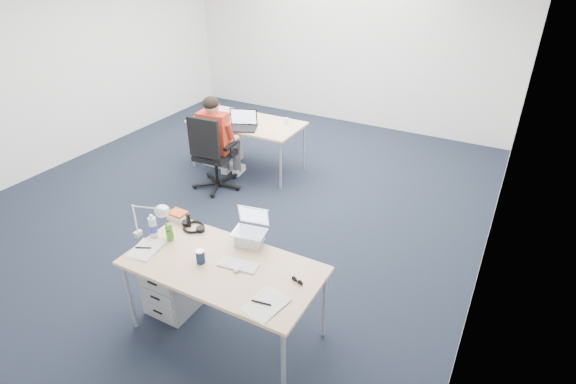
{
  "coord_description": "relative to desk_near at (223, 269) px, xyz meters",
  "views": [
    {
      "loc": [
        3.0,
        -4.1,
        3.0
      ],
      "look_at": [
        1.19,
        -0.75,
        0.85
      ],
      "focal_mm": 28.0,
      "sensor_mm": 36.0,
      "label": 1
    }
  ],
  "objects": [
    {
      "name": "floor",
      "position": [
        -1.19,
        1.85,
        -0.68
      ],
      "size": [
        7.0,
        7.0,
        0.0
      ],
      "primitive_type": "plane",
      "color": "black",
      "rests_on": "ground"
    },
    {
      "name": "room",
      "position": [
        -1.19,
        1.85,
        1.03
      ],
      "size": [
        6.02,
        7.02,
        2.8
      ],
      "color": "silver",
      "rests_on": "ground"
    },
    {
      "name": "desk_near",
      "position": [
        0.0,
        0.0,
        0.0
      ],
      "size": [
        1.6,
        0.8,
        0.73
      ],
      "color": "tan",
      "rests_on": "ground"
    },
    {
      "name": "desk_far",
      "position": [
        -1.59,
        2.8,
        0.0
      ],
      "size": [
        1.6,
        0.8,
        0.73
      ],
      "color": "tan",
      "rests_on": "ground"
    },
    {
      "name": "office_chair",
      "position": [
        -1.65,
        2.07,
        -0.38
      ],
      "size": [
        0.73,
        0.73,
        1.07
      ],
      "rotation": [
        0.0,
        0.0,
        0.09
      ],
      "color": "black",
      "rests_on": "ground"
    },
    {
      "name": "seated_person",
      "position": [
        -1.67,
        2.25,
        -0.05
      ],
      "size": [
        0.42,
        0.72,
        1.27
      ],
      "rotation": [
        0.0,
        0.0,
        0.13
      ],
      "color": "#AE2C18",
      "rests_on": "ground"
    },
    {
      "name": "drawer_pedestal_near",
      "position": [
        -0.6,
        0.05,
        -0.41
      ],
      "size": [
        0.4,
        0.5,
        0.55
      ],
      "primitive_type": "cube",
      "color": "#9DA0A2",
      "rests_on": "ground"
    },
    {
      "name": "drawer_pedestal_far",
      "position": [
        -2.05,
        2.8,
        -0.41
      ],
      "size": [
        0.4,
        0.5,
        0.55
      ],
      "primitive_type": "cube",
      "color": "#9DA0A2",
      "rests_on": "ground"
    },
    {
      "name": "silver_laptop",
      "position": [
        0.03,
        0.35,
        0.2
      ],
      "size": [
        0.32,
        0.27,
        0.3
      ],
      "primitive_type": null,
      "rotation": [
        0.0,
        0.0,
        0.19
      ],
      "color": "silver",
      "rests_on": "desk_near"
    },
    {
      "name": "wireless_keyboard",
      "position": [
        0.12,
        0.05,
        0.05
      ],
      "size": [
        0.34,
        0.17,
        0.02
      ],
      "primitive_type": "cube",
      "rotation": [
        0.0,
        0.0,
        0.14
      ],
      "color": "white",
      "rests_on": "desk_near"
    },
    {
      "name": "computer_mouse",
      "position": [
        0.15,
        -0.0,
        0.06
      ],
      "size": [
        0.06,
        0.09,
        0.03
      ],
      "primitive_type": "ellipsoid",
      "rotation": [
        0.0,
        0.0,
        0.16
      ],
      "color": "white",
      "rests_on": "desk_near"
    },
    {
      "name": "headphones",
      "position": [
        -0.53,
        0.3,
        0.07
      ],
      "size": [
        0.27,
        0.22,
        0.04
      ],
      "primitive_type": null,
      "rotation": [
        0.0,
        0.0,
        -0.1
      ],
      "color": "black",
      "rests_on": "desk_near"
    },
    {
      "name": "can_koozie",
      "position": [
        -0.17,
        -0.06,
        0.11
      ],
      "size": [
        0.08,
        0.08,
        0.12
      ],
      "primitive_type": "cylinder",
      "rotation": [
        0.0,
        0.0,
        -0.07
      ],
      "color": "#162646",
      "rests_on": "desk_near"
    },
    {
      "name": "water_bottle",
      "position": [
        -0.75,
        0.03,
        0.16
      ],
      "size": [
        0.09,
        0.09,
        0.22
      ],
      "primitive_type": "cylinder",
      "rotation": [
        0.0,
        0.0,
        -0.43
      ],
      "color": "silver",
      "rests_on": "desk_near"
    },
    {
      "name": "bear_figurine",
      "position": [
        -0.6,
        0.07,
        0.13
      ],
      "size": [
        0.11,
        0.09,
        0.16
      ],
      "primitive_type": null,
      "rotation": [
        0.0,
        0.0,
        0.37
      ],
      "color": "#2F7E21",
      "rests_on": "desk_near"
    },
    {
      "name": "book_stack",
      "position": [
        -0.75,
        0.35,
        0.09
      ],
      "size": [
        0.17,
        0.13,
        0.08
      ],
      "primitive_type": "cube",
      "rotation": [
        0.0,
        0.0,
        -0.02
      ],
      "color": "silver",
      "rests_on": "desk_near"
    },
    {
      "name": "cordless_phone",
      "position": [
        -0.59,
        0.3,
        0.11
      ],
      "size": [
        0.04,
        0.03,
        0.13
      ],
      "primitive_type": "cube",
      "rotation": [
        0.0,
        0.0,
        -0.33
      ],
      "color": "black",
      "rests_on": "desk_near"
    },
    {
      "name": "papers_left",
      "position": [
        -0.69,
        -0.15,
        0.05
      ],
      "size": [
        0.25,
        0.32,
        0.01
      ],
      "primitive_type": "cube",
      "rotation": [
        0.0,
        0.0,
        0.16
      ],
      "color": "#FFF193",
      "rests_on": "desk_near"
    },
    {
      "name": "papers_right",
      "position": [
        0.53,
        -0.24,
        0.05
      ],
      "size": [
        0.27,
        0.35,
        0.01
      ],
      "primitive_type": "cube",
      "rotation": [
        0.0,
        0.0,
        -0.14
      ],
      "color": "#FFF193",
      "rests_on": "desk_near"
    },
    {
      "name": "sunglasses",
      "position": [
        0.63,
        0.09,
        0.06
      ],
      "size": [
        0.12,
        0.08,
        0.03
      ],
      "primitive_type": null,
      "rotation": [
        0.0,
        0.0,
        -0.28
      ],
      "color": "black",
      "rests_on": "desk_near"
    },
    {
      "name": "desk_lamp",
      "position": [
        -0.75,
        -0.03,
        0.26
      ],
      "size": [
        0.4,
        0.27,
        0.43
      ],
      "primitive_type": null,
      "rotation": [
        0.0,
        0.0,
        0.38
      ],
      "color": "silver",
      "rests_on": "desk_near"
    },
    {
      "name": "dark_laptop",
      "position": [
        -1.48,
        2.52,
        0.18
      ],
      "size": [
        0.49,
        0.48,
        0.27
      ],
      "primitive_type": null,
      "rotation": [
        0.0,
        0.0,
        0.39
      ],
      "color": "black",
      "rests_on": "desk_far"
    },
    {
      "name": "far_cup",
      "position": [
        -1.05,
        2.99,
        0.09
      ],
      "size": [
        0.07,
        0.07,
        0.09
      ],
      "primitive_type": "cylinder",
      "rotation": [
        0.0,
        0.0,
        -0.21
      ],
      "color": "white",
      "rests_on": "desk_far"
    },
    {
      "name": "far_papers",
      "position": [
        -2.23,
        2.83,
        0.05
      ],
      "size": [
        0.24,
        0.31,
        0.01
      ],
      "primitive_type": "cube",
      "rotation": [
        0.0,
        0.0,
        0.13
      ],
      "color": "white",
      "rests_on": "desk_far"
    }
  ]
}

